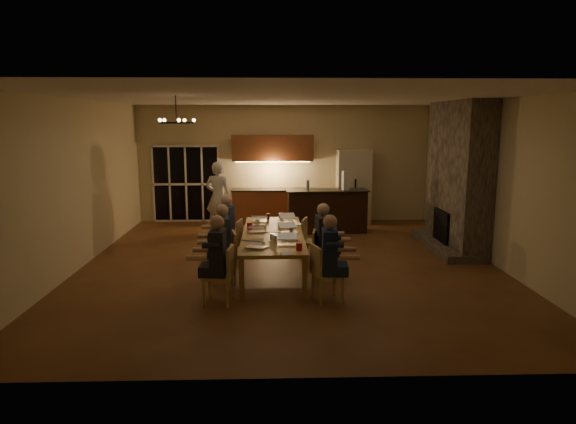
# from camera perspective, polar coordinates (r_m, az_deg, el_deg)

# --- Properties ---
(floor) EXTENTS (9.00, 9.00, 0.00)m
(floor) POSITION_cam_1_polar(r_m,az_deg,el_deg) (10.11, 0.14, -5.86)
(floor) COLOR brown
(floor) RESTS_ON ground
(back_wall) EXTENTS (8.00, 0.04, 3.20)m
(back_wall) POSITION_cam_1_polar(r_m,az_deg,el_deg) (14.28, -0.50, 5.37)
(back_wall) COLOR beige
(back_wall) RESTS_ON ground
(left_wall) EXTENTS (0.04, 9.00, 3.20)m
(left_wall) POSITION_cam_1_polar(r_m,az_deg,el_deg) (10.45, -22.49, 2.85)
(left_wall) COLOR beige
(left_wall) RESTS_ON ground
(right_wall) EXTENTS (0.04, 9.00, 3.20)m
(right_wall) POSITION_cam_1_polar(r_m,az_deg,el_deg) (10.71, 22.21, 3.03)
(right_wall) COLOR beige
(right_wall) RESTS_ON ground
(ceiling) EXTENTS (8.00, 9.00, 0.04)m
(ceiling) POSITION_cam_1_polar(r_m,az_deg,el_deg) (9.72, 0.15, 12.70)
(ceiling) COLOR white
(ceiling) RESTS_ON back_wall
(french_doors) EXTENTS (1.86, 0.08, 2.10)m
(french_doors) POSITION_cam_1_polar(r_m,az_deg,el_deg) (14.48, -11.25, 3.06)
(french_doors) COLOR black
(french_doors) RESTS_ON ground
(fireplace) EXTENTS (0.58, 2.50, 3.20)m
(fireplace) POSITION_cam_1_polar(r_m,az_deg,el_deg) (11.69, 18.40, 3.80)
(fireplace) COLOR #726959
(fireplace) RESTS_ON ground
(kitchenette) EXTENTS (2.24, 0.68, 2.40)m
(kitchenette) POSITION_cam_1_polar(r_m,az_deg,el_deg) (14.00, -1.69, 3.63)
(kitchenette) COLOR brown
(kitchenette) RESTS_ON ground
(refrigerator) EXTENTS (0.90, 0.68, 2.00)m
(refrigerator) POSITION_cam_1_polar(r_m,az_deg,el_deg) (14.15, 7.27, 2.81)
(refrigerator) COLOR beige
(refrigerator) RESTS_ON ground
(dining_table) EXTENTS (1.10, 3.17, 0.75)m
(dining_table) POSITION_cam_1_polar(r_m,az_deg,el_deg) (9.50, -1.68, -4.56)
(dining_table) COLOR #A27741
(dining_table) RESTS_ON ground
(bar_island) EXTENTS (2.09, 0.77, 1.08)m
(bar_island) POSITION_cam_1_polar(r_m,az_deg,el_deg) (12.95, 4.32, 0.12)
(bar_island) COLOR black
(bar_island) RESTS_ON ground
(chair_left_near) EXTENTS (0.49, 0.49, 0.89)m
(chair_left_near) POSITION_cam_1_polar(r_m,az_deg,el_deg) (7.99, -7.79, -6.99)
(chair_left_near) COLOR tan
(chair_left_near) RESTS_ON ground
(chair_left_mid) EXTENTS (0.52, 0.52, 0.89)m
(chair_left_mid) POSITION_cam_1_polar(r_m,az_deg,el_deg) (8.98, -7.23, -5.06)
(chair_left_mid) COLOR tan
(chair_left_mid) RESTS_ON ground
(chair_left_far) EXTENTS (0.52, 0.52, 0.89)m
(chair_left_far) POSITION_cam_1_polar(r_m,az_deg,el_deg) (10.05, -6.50, -3.40)
(chair_left_far) COLOR tan
(chair_left_far) RESTS_ON ground
(chair_right_near) EXTENTS (0.54, 0.54, 0.89)m
(chair_right_near) POSITION_cam_1_polar(r_m,az_deg,el_deg) (8.06, 4.44, -6.77)
(chair_right_near) COLOR tan
(chair_right_near) RESTS_ON ground
(chair_right_mid) EXTENTS (0.50, 0.50, 0.89)m
(chair_right_mid) POSITION_cam_1_polar(r_m,az_deg,el_deg) (9.05, 4.17, -4.88)
(chair_right_mid) COLOR tan
(chair_right_mid) RESTS_ON ground
(chair_right_far) EXTENTS (0.54, 0.54, 0.89)m
(chair_right_far) POSITION_cam_1_polar(r_m,az_deg,el_deg) (10.11, 2.94, -3.27)
(chair_right_far) COLOR tan
(chair_right_far) RESTS_ON ground
(person_left_near) EXTENTS (0.63, 0.63, 1.38)m
(person_left_near) POSITION_cam_1_polar(r_m,az_deg,el_deg) (7.94, -7.79, -5.27)
(person_left_near) COLOR black
(person_left_near) RESTS_ON ground
(person_right_near) EXTENTS (0.63, 0.63, 1.38)m
(person_right_near) POSITION_cam_1_polar(r_m,az_deg,el_deg) (7.93, 4.64, -5.21)
(person_right_near) COLOR #1D2B49
(person_right_near) RESTS_ON ground
(person_left_mid) EXTENTS (0.66, 0.66, 1.38)m
(person_left_mid) POSITION_cam_1_polar(r_m,az_deg,el_deg) (8.95, -7.24, -3.48)
(person_left_mid) COLOR #31343A
(person_left_mid) RESTS_ON ground
(person_right_mid) EXTENTS (0.65, 0.65, 1.38)m
(person_right_mid) POSITION_cam_1_polar(r_m,az_deg,el_deg) (8.99, 3.90, -3.36)
(person_right_mid) COLOR black
(person_right_mid) RESTS_ON ground
(person_left_far) EXTENTS (0.68, 0.68, 1.38)m
(person_left_far) POSITION_cam_1_polar(r_m,az_deg,el_deg) (10.10, -6.79, -1.92)
(person_left_far) COLOR #1D2B49
(person_left_far) RESTS_ON ground
(standing_person) EXTENTS (0.73, 0.55, 1.79)m
(standing_person) POSITION_cam_1_polar(r_m,az_deg,el_deg) (12.95, -7.75, 1.65)
(standing_person) COLOR silver
(standing_person) RESTS_ON ground
(chandelier) EXTENTS (0.62, 0.62, 0.03)m
(chandelier) POSITION_cam_1_polar(r_m,az_deg,el_deg) (8.95, -12.29, 9.68)
(chandelier) COLOR black
(chandelier) RESTS_ON ceiling
(laptop_a) EXTENTS (0.41, 0.39, 0.23)m
(laptop_a) POSITION_cam_1_polar(r_m,az_deg,el_deg) (8.34, -3.53, -3.21)
(laptop_a) COLOR silver
(laptop_a) RESTS_ON dining_table
(laptop_b) EXTENTS (0.33, 0.29, 0.23)m
(laptop_b) POSITION_cam_1_polar(r_m,az_deg,el_deg) (8.50, -0.07, -2.93)
(laptop_b) COLOR silver
(laptop_b) RESTS_ON dining_table
(laptop_c) EXTENTS (0.36, 0.33, 0.23)m
(laptop_c) POSITION_cam_1_polar(r_m,az_deg,el_deg) (9.50, -3.55, -1.56)
(laptop_c) COLOR silver
(laptop_c) RESTS_ON dining_table
(laptop_d) EXTENTS (0.38, 0.35, 0.23)m
(laptop_d) POSITION_cam_1_polar(r_m,az_deg,el_deg) (9.42, 0.09, -1.63)
(laptop_d) COLOR silver
(laptop_d) RESTS_ON dining_table
(laptop_e) EXTENTS (0.35, 0.32, 0.23)m
(laptop_e) POSITION_cam_1_polar(r_m,az_deg,el_deg) (10.46, -3.06, -0.47)
(laptop_e) COLOR silver
(laptop_e) RESTS_ON dining_table
(laptop_f) EXTENTS (0.37, 0.33, 0.23)m
(laptop_f) POSITION_cam_1_polar(r_m,az_deg,el_deg) (10.35, 0.03, -0.57)
(laptop_f) COLOR silver
(laptop_f) RESTS_ON dining_table
(mug_front) EXTENTS (0.09, 0.09, 0.10)m
(mug_front) POSITION_cam_1_polar(r_m,az_deg,el_deg) (8.92, -1.76, -2.72)
(mug_front) COLOR silver
(mug_front) RESTS_ON dining_table
(mug_mid) EXTENTS (0.08, 0.08, 0.10)m
(mug_mid) POSITION_cam_1_polar(r_m,az_deg,el_deg) (9.97, -0.93, -1.36)
(mug_mid) COLOR silver
(mug_mid) RESTS_ON dining_table
(mug_back) EXTENTS (0.08, 0.08, 0.10)m
(mug_back) POSITION_cam_1_polar(r_m,az_deg,el_deg) (10.22, -3.44, -1.08)
(mug_back) COLOR silver
(mug_back) RESTS_ON dining_table
(redcup_near) EXTENTS (0.10, 0.10, 0.12)m
(redcup_near) POSITION_cam_1_polar(r_m,az_deg,el_deg) (8.16, 1.26, -3.87)
(redcup_near) COLOR red
(redcup_near) RESTS_ON dining_table
(redcup_mid) EXTENTS (0.10, 0.10, 0.12)m
(redcup_mid) POSITION_cam_1_polar(r_m,az_deg,el_deg) (9.78, -4.29, -1.55)
(redcup_mid) COLOR red
(redcup_mid) RESTS_ON dining_table
(redcup_far) EXTENTS (0.09, 0.09, 0.12)m
(redcup_far) POSITION_cam_1_polar(r_m,az_deg,el_deg) (10.78, -0.76, -0.42)
(redcup_far) COLOR red
(redcup_far) RESTS_ON dining_table
(can_silver) EXTENTS (0.06, 0.06, 0.12)m
(can_silver) POSITION_cam_1_polar(r_m,az_deg,el_deg) (8.69, -1.44, -3.00)
(can_silver) COLOR #B2B2B7
(can_silver) RESTS_ON dining_table
(can_cola) EXTENTS (0.06, 0.06, 0.12)m
(can_cola) POSITION_cam_1_polar(r_m,az_deg,el_deg) (10.72, -2.22, -0.49)
(can_cola) COLOR #3F0F0C
(can_cola) RESTS_ON dining_table
(can_right) EXTENTS (0.06, 0.06, 0.12)m
(can_right) POSITION_cam_1_polar(r_m,az_deg,el_deg) (9.63, 0.35, -1.71)
(can_right) COLOR #B2B2B7
(can_right) RESTS_ON dining_table
(plate_near) EXTENTS (0.23, 0.23, 0.02)m
(plate_near) POSITION_cam_1_polar(r_m,az_deg,el_deg) (8.87, 0.41, -3.08)
(plate_near) COLOR silver
(plate_near) RESTS_ON dining_table
(plate_left) EXTENTS (0.22, 0.22, 0.02)m
(plate_left) POSITION_cam_1_polar(r_m,az_deg,el_deg) (8.58, -3.34, -3.54)
(plate_left) COLOR silver
(plate_left) RESTS_ON dining_table
(plate_far) EXTENTS (0.25, 0.25, 0.02)m
(plate_far) POSITION_cam_1_polar(r_m,az_deg,el_deg) (10.17, 0.84, -1.36)
(plate_far) COLOR silver
(plate_far) RESTS_ON dining_table
(notepad) EXTENTS (0.18, 0.23, 0.01)m
(notepad) POSITION_cam_1_polar(r_m,az_deg,el_deg) (7.94, -0.25, -4.67)
(notepad) COLOR white
(notepad) RESTS_ON dining_table
(bar_bottle) EXTENTS (0.07, 0.07, 0.24)m
(bar_bottle) POSITION_cam_1_polar(r_m,az_deg,el_deg) (12.81, 2.22, 3.02)
(bar_bottle) COLOR #99999E
(bar_bottle) RESTS_ON bar_island
(bar_blender) EXTENTS (0.18, 0.18, 0.47)m
(bar_blender) POSITION_cam_1_polar(r_m,az_deg,el_deg) (12.87, 6.41, 3.52)
(bar_blender) COLOR silver
(bar_blender) RESTS_ON bar_island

